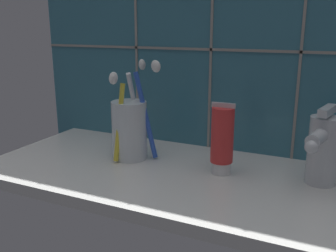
% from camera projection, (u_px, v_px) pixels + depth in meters
% --- Properties ---
extents(sink_counter, '(0.67, 0.31, 0.02)m').
position_uv_depth(sink_counter, '(171.00, 176.00, 0.66)').
color(sink_counter, silver).
rests_on(sink_counter, ground).
extents(tile_wall_backsplash, '(0.77, 0.02, 0.58)m').
position_uv_depth(tile_wall_backsplash, '(205.00, 12.00, 0.72)').
color(tile_wall_backsplash, '#336B7F').
rests_on(tile_wall_backsplash, ground).
extents(toothbrush_cup, '(0.10, 0.12, 0.19)m').
position_uv_depth(toothbrush_cup, '(130.00, 128.00, 0.70)').
color(toothbrush_cup, silver).
rests_on(toothbrush_cup, sink_counter).
extents(toothpaste_tube, '(0.04, 0.04, 0.12)m').
position_uv_depth(toothpaste_tube, '(222.00, 139.00, 0.63)').
color(toothpaste_tube, white).
rests_on(toothpaste_tube, sink_counter).
extents(sink_faucet, '(0.05, 0.11, 0.13)m').
position_uv_depth(sink_faucet, '(322.00, 148.00, 0.58)').
color(sink_faucet, silver).
rests_on(sink_faucet, sink_counter).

